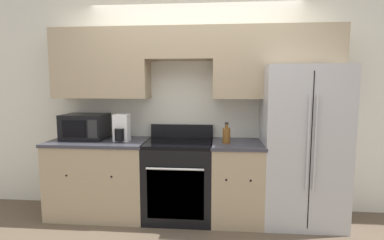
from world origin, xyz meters
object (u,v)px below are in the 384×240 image
Objects in this scene: microwave at (85,127)px; bottle at (226,135)px; refrigerator at (300,144)px; oven_range at (179,179)px.

bottle is (1.67, -0.10, -0.06)m from microwave.
refrigerator is at bearing 0.02° from microwave.
microwave is at bearing 176.38° from oven_range.
bottle is (-0.83, -0.10, 0.11)m from refrigerator.
bottle is at bearing -3.35° from oven_range.
oven_range is at bearing -3.62° from microwave.
oven_range is 2.13× the size of microwave.
microwave is (-2.50, -0.00, 0.17)m from refrigerator.
microwave is 2.14× the size of bottle.
bottle is at bearing -172.86° from refrigerator.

